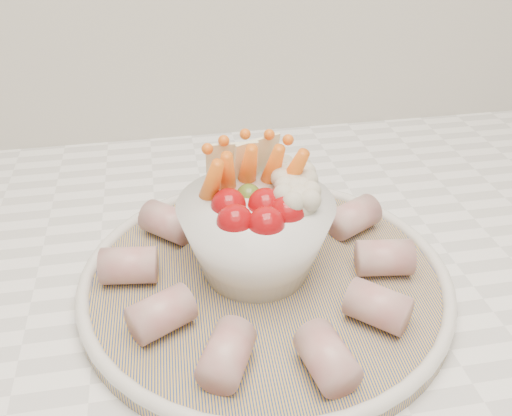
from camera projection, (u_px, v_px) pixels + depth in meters
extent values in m
cube|color=white|center=(276.00, 278.00, 0.56)|extent=(2.04, 0.62, 0.04)
cylinder|color=navy|center=(265.00, 282.00, 0.52)|extent=(0.34, 0.34, 0.01)
torus|color=silver|center=(265.00, 276.00, 0.51)|extent=(0.33, 0.33, 0.01)
sphere|color=#9B0A0D|center=(235.00, 222.00, 0.46)|extent=(0.03, 0.03, 0.03)
sphere|color=#9B0A0D|center=(266.00, 225.00, 0.45)|extent=(0.03, 0.03, 0.03)
sphere|color=#9B0A0D|center=(287.00, 213.00, 0.47)|extent=(0.03, 0.03, 0.03)
sphere|color=#9B0A0D|center=(229.00, 206.00, 0.48)|extent=(0.03, 0.03, 0.03)
sphere|color=#9B0A0D|center=(265.00, 205.00, 0.48)|extent=(0.03, 0.03, 0.03)
sphere|color=#9B0A0D|center=(287.00, 199.00, 0.49)|extent=(0.03, 0.03, 0.03)
sphere|color=#4F6E24|center=(249.00, 196.00, 0.50)|extent=(0.02, 0.02, 0.02)
cone|color=orange|center=(227.00, 179.00, 0.50)|extent=(0.02, 0.05, 0.07)
cone|color=orange|center=(248.00, 172.00, 0.51)|extent=(0.02, 0.05, 0.07)
cone|color=orange|center=(272.00, 172.00, 0.51)|extent=(0.03, 0.05, 0.07)
cone|color=orange|center=(211.00, 188.00, 0.48)|extent=(0.04, 0.05, 0.07)
cone|color=orange|center=(291.00, 178.00, 0.50)|extent=(0.04, 0.05, 0.07)
sphere|color=beige|center=(294.00, 190.00, 0.50)|extent=(0.03, 0.03, 0.03)
sphere|color=beige|center=(298.00, 205.00, 0.48)|extent=(0.03, 0.03, 0.03)
sphere|color=beige|center=(292.00, 179.00, 0.51)|extent=(0.03, 0.03, 0.03)
cube|color=beige|center=(232.00, 166.00, 0.51)|extent=(0.05, 0.01, 0.05)
cube|color=beige|center=(255.00, 162.00, 0.52)|extent=(0.05, 0.03, 0.05)
cylinder|color=#A34A4C|center=(384.00, 258.00, 0.51)|extent=(0.05, 0.04, 0.03)
cylinder|color=#A34A4C|center=(354.00, 217.00, 0.56)|extent=(0.06, 0.05, 0.03)
cylinder|color=#A34A4C|center=(294.00, 194.00, 0.60)|extent=(0.05, 0.06, 0.03)
cylinder|color=#A34A4C|center=(228.00, 202.00, 0.59)|extent=(0.04, 0.05, 0.03)
cylinder|color=#A34A4C|center=(168.00, 222.00, 0.56)|extent=(0.06, 0.06, 0.03)
cylinder|color=#A34A4C|center=(129.00, 265.00, 0.50)|extent=(0.05, 0.04, 0.03)
cylinder|color=#A34A4C|center=(161.00, 314.00, 0.45)|extent=(0.06, 0.05, 0.03)
cylinder|color=#A34A4C|center=(227.00, 355.00, 0.41)|extent=(0.05, 0.06, 0.03)
cylinder|color=#A34A4C|center=(327.00, 358.00, 0.41)|extent=(0.04, 0.05, 0.03)
cylinder|color=#A34A4C|center=(378.00, 306.00, 0.45)|extent=(0.06, 0.06, 0.03)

